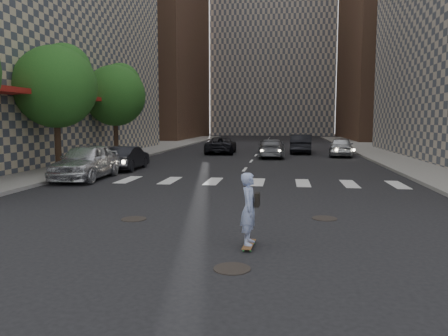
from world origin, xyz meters
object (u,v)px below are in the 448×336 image
at_px(traffic_car_c, 221,145).
at_px(traffic_car_d, 341,147).
at_px(skateboarder, 249,209).
at_px(traffic_car_b, 272,148).
at_px(silver_sedan, 86,162).
at_px(tree_c, 116,93).
at_px(traffic_car_a, 127,158).
at_px(traffic_car_e, 301,144).
at_px(tree_b, 58,83).

distance_m(traffic_car_c, traffic_car_d, 9.63).
relative_size(skateboarder, traffic_car_b, 0.35).
bearing_deg(traffic_car_d, silver_sedan, 55.21).
bearing_deg(tree_c, traffic_car_c, 44.12).
relative_size(traffic_car_a, traffic_car_c, 0.81).
relative_size(skateboarder, traffic_car_c, 0.33).
distance_m(traffic_car_b, traffic_car_d, 5.50).
bearing_deg(silver_sedan, traffic_car_a, 80.98).
height_order(skateboarder, traffic_car_c, skateboarder).
distance_m(traffic_car_a, traffic_car_e, 16.92).
relative_size(traffic_car_b, traffic_car_e, 0.98).
xyz_separation_m(traffic_car_a, traffic_car_c, (3.52, 12.42, 0.03)).
bearing_deg(traffic_car_c, tree_c, 41.99).
bearing_deg(traffic_car_d, tree_b, 45.88).
height_order(skateboarder, traffic_car_d, skateboarder).
bearing_deg(traffic_car_e, traffic_car_c, 13.11).
relative_size(tree_c, traffic_car_d, 1.52).
distance_m(tree_b, tree_c, 8.00).
bearing_deg(tree_c, tree_b, -90.00).
height_order(tree_b, silver_sedan, tree_b).
relative_size(tree_b, traffic_car_a, 1.64).
bearing_deg(tree_b, traffic_car_b, 45.36).
height_order(skateboarder, silver_sedan, silver_sedan).
height_order(skateboarder, traffic_car_b, skateboarder).
height_order(tree_c, traffic_car_b, tree_c).
distance_m(traffic_car_c, traffic_car_e, 6.69).
bearing_deg(silver_sedan, tree_b, 136.12).
height_order(skateboarder, traffic_car_a, skateboarder).
bearing_deg(traffic_car_b, skateboarder, 89.43).
bearing_deg(traffic_car_a, silver_sedan, 81.66).
bearing_deg(traffic_car_b, traffic_car_e, -118.06).
height_order(silver_sedan, traffic_car_b, silver_sedan).
relative_size(tree_b, skateboarder, 4.02).
bearing_deg(tree_b, tree_c, 90.00).
height_order(silver_sedan, traffic_car_d, silver_sedan).
xyz_separation_m(skateboarder, traffic_car_e, (2.20, 27.65, -0.07)).
xyz_separation_m(tree_c, traffic_car_e, (13.07, 7.43, -3.85)).
distance_m(skateboarder, silver_sedan, 13.09).
bearing_deg(tree_b, traffic_car_d, 38.25).
xyz_separation_m(tree_c, traffic_car_d, (15.95, 4.58, -3.91)).
bearing_deg(silver_sedan, traffic_car_c, 74.28).
height_order(tree_c, traffic_car_e, tree_c).
distance_m(tree_c, traffic_car_c, 9.85).
height_order(traffic_car_c, traffic_car_e, traffic_car_e).
distance_m(silver_sedan, traffic_car_b, 15.46).
distance_m(skateboarder, traffic_car_c, 26.87).
height_order(tree_c, traffic_car_a, tree_c).
distance_m(tree_c, silver_sedan, 11.16).
xyz_separation_m(tree_c, traffic_car_a, (2.95, -6.14, -3.98)).
bearing_deg(tree_b, traffic_car_c, 65.61).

